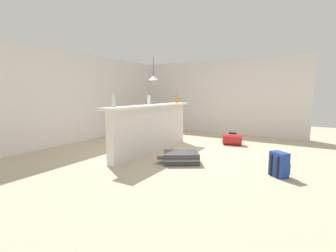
{
  "coord_description": "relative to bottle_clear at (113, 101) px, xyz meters",
  "views": [
    {
      "loc": [
        -5.03,
        -2.64,
        1.4
      ],
      "look_at": [
        -0.2,
        0.24,
        0.61
      ],
      "focal_mm": 25.53,
      "sensor_mm": 36.0,
      "label": 1
    }
  ],
  "objects": [
    {
      "name": "ground_plane",
      "position": [
        1.66,
        -0.57,
        -1.27
      ],
      "size": [
        13.0,
        13.0,
        0.05
      ],
      "primitive_type": "cube",
      "color": "#BCAD8E"
    },
    {
      "name": "wall_back",
      "position": [
        1.66,
        2.48,
        0.0
      ],
      "size": [
        6.6,
        0.1,
        2.5
      ],
      "primitive_type": "cube",
      "color": "silver",
      "rests_on": "ground_plane"
    },
    {
      "name": "wall_right",
      "position": [
        4.71,
        -0.27,
        0.0
      ],
      "size": [
        0.1,
        6.0,
        2.5
      ],
      "primitive_type": "cube",
      "color": "silver",
      "rests_on": "ground_plane"
    },
    {
      "name": "partition_half_wall",
      "position": [
        1.23,
        -0.04,
        -0.71
      ],
      "size": [
        2.8,
        0.2,
        1.07
      ],
      "primitive_type": "cube",
      "color": "silver",
      "rests_on": "ground_plane"
    },
    {
      "name": "bar_countertop",
      "position": [
        1.23,
        -0.04,
        -0.15
      ],
      "size": [
        2.96,
        0.4,
        0.05
      ],
      "primitive_type": "cube",
      "color": "white",
      "rests_on": "partition_half_wall"
    },
    {
      "name": "bottle_clear",
      "position": [
        0.0,
        0.0,
        0.0
      ],
      "size": [
        0.06,
        0.06,
        0.26
      ],
      "primitive_type": "cylinder",
      "color": "silver",
      "rests_on": "bar_countertop"
    },
    {
      "name": "bottle_white",
      "position": [
        1.2,
        0.03,
        -0.02
      ],
      "size": [
        0.07,
        0.07,
        0.22
      ],
      "primitive_type": "cylinder",
      "color": "silver",
      "rests_on": "bar_countertop"
    },
    {
      "name": "bottle_amber",
      "position": [
        2.45,
        -0.02,
        -0.02
      ],
      "size": [
        0.07,
        0.07,
        0.22
      ],
      "primitive_type": "cylinder",
      "color": "#9E661E",
      "rests_on": "bar_countertop"
    },
    {
      "name": "dining_table",
      "position": [
        2.9,
        1.04,
        -0.6
      ],
      "size": [
        1.1,
        0.8,
        0.74
      ],
      "color": "#4C331E",
      "rests_on": "ground_plane"
    },
    {
      "name": "dining_chair_near_partition",
      "position": [
        2.88,
        0.54,
        -0.73
      ],
      "size": [
        0.41,
        0.41,
        0.93
      ],
      "color": "#4C331E",
      "rests_on": "ground_plane"
    },
    {
      "name": "pendant_lamp",
      "position": [
        2.98,
        1.1,
        0.61
      ],
      "size": [
        0.34,
        0.34,
        0.76
      ],
      "color": "black"
    },
    {
      "name": "suitcase_flat_charcoal",
      "position": [
        0.76,
        -1.05,
        -1.14
      ],
      "size": [
        0.79,
        0.88,
        0.22
      ],
      "color": "#38383D",
      "rests_on": "ground_plane"
    },
    {
      "name": "duffel_bag_red",
      "position": [
        2.95,
        -1.47,
        -1.1
      ],
      "size": [
        0.37,
        0.52,
        0.34
      ],
      "color": "red",
      "rests_on": "ground_plane"
    },
    {
      "name": "backpack_blue",
      "position": [
        0.91,
        -2.83,
        -1.05
      ],
      "size": [
        0.34,
        0.34,
        0.42
      ],
      "color": "#233D93",
      "rests_on": "ground_plane"
    }
  ]
}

